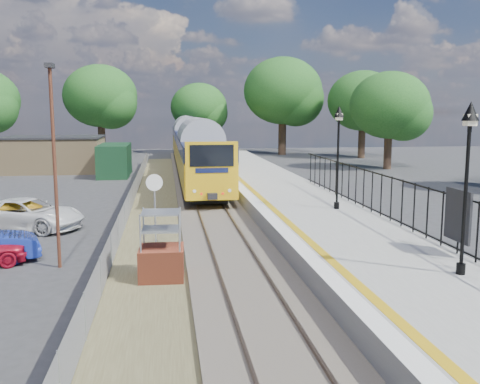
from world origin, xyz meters
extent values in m
plane|color=#2D2D30|center=(0.00, 0.00, 0.00)|extent=(120.00, 120.00, 0.00)
cube|color=#473F38|center=(0.00, 10.00, 0.10)|extent=(3.40, 80.00, 0.20)
cube|color=#4C472D|center=(-2.90, 8.00, 0.03)|extent=(2.60, 70.00, 0.06)
cube|color=brown|center=(-0.72, 10.00, 0.22)|extent=(0.07, 80.00, 0.14)
cube|color=brown|center=(0.72, 10.00, 0.22)|extent=(0.07, 80.00, 0.14)
cube|color=gray|center=(4.20, 8.00, 0.45)|extent=(5.00, 70.00, 0.90)
cube|color=silver|center=(1.95, 8.00, 0.91)|extent=(0.50, 70.00, 0.01)
cube|color=gold|center=(2.45, 8.00, 0.91)|extent=(0.30, 70.00, 0.01)
cylinder|color=black|center=(5.50, -4.00, 1.05)|extent=(0.24, 0.24, 0.30)
cylinder|color=black|center=(5.50, -4.00, 2.90)|extent=(0.10, 0.10, 3.70)
cube|color=black|center=(5.50, -4.00, 4.85)|extent=(0.08, 0.08, 0.30)
cube|color=beige|center=(5.50, -4.00, 5.02)|extent=(0.26, 0.26, 0.30)
cone|color=black|center=(5.50, -4.00, 5.25)|extent=(0.44, 0.44, 0.50)
cylinder|color=black|center=(5.30, 6.00, 1.05)|extent=(0.24, 0.24, 0.30)
cylinder|color=black|center=(5.30, 6.00, 2.90)|extent=(0.10, 0.10, 3.70)
cube|color=black|center=(5.30, 6.00, 4.85)|extent=(0.08, 0.08, 0.30)
cube|color=beige|center=(5.30, 6.00, 5.02)|extent=(0.26, 0.26, 0.30)
cone|color=black|center=(5.30, 6.00, 5.25)|extent=(0.44, 0.44, 0.50)
cube|color=black|center=(6.55, 2.50, 2.65)|extent=(0.05, 26.00, 0.05)
cube|color=black|center=(6.50, -2.00, 2.10)|extent=(0.08, 1.40, 1.60)
cube|color=#A1855A|center=(-12.00, 32.00, 1.50)|extent=(8.00, 6.00, 3.00)
cube|color=black|center=(-12.00, 32.00, 3.05)|extent=(8.20, 6.20, 0.15)
cube|color=#12341A|center=(-6.50, 28.00, 1.30)|extent=(2.40, 6.00, 2.60)
cylinder|color=#332319|center=(-10.00, 50.00, 1.92)|extent=(0.88, 0.88, 3.85)
ellipsoid|color=#184918|center=(-10.00, 50.00, 7.15)|extent=(8.80, 8.80, 7.48)
cylinder|color=#332319|center=(2.00, 52.00, 1.57)|extent=(0.72, 0.72, 3.15)
ellipsoid|color=#184918|center=(2.00, 52.00, 5.85)|extent=(7.20, 7.20, 6.12)
cylinder|color=#332319|center=(12.00, 48.00, 2.10)|extent=(0.96, 0.96, 4.20)
ellipsoid|color=#184918|center=(12.00, 48.00, 7.80)|extent=(9.60, 9.60, 8.16)
cylinder|color=#332319|center=(20.00, 42.00, 1.75)|extent=(0.80, 0.80, 3.50)
ellipsoid|color=#184918|center=(20.00, 42.00, 6.50)|extent=(8.00, 8.00, 6.80)
cylinder|color=#332319|center=(18.00, 30.00, 1.57)|extent=(0.72, 0.72, 3.15)
ellipsoid|color=#184918|center=(18.00, 30.00, 5.85)|extent=(7.20, 7.20, 6.12)
cube|color=gold|center=(0.00, 20.18, 1.69)|extent=(2.80, 20.00, 1.90)
cube|color=#10173D|center=(0.00, 20.18, 2.99)|extent=(2.82, 20.00, 0.90)
cube|color=black|center=(0.00, 20.18, 2.99)|extent=(2.82, 18.00, 0.70)
cube|color=black|center=(0.00, 20.18, 0.51)|extent=(2.00, 18.00, 0.45)
cube|color=gold|center=(0.00, 40.78, 1.69)|extent=(2.80, 20.00, 1.90)
cube|color=#10173D|center=(0.00, 40.78, 2.99)|extent=(2.82, 20.00, 0.90)
cube|color=black|center=(0.00, 40.78, 2.99)|extent=(2.82, 18.00, 0.70)
cube|color=black|center=(0.00, 40.78, 0.51)|extent=(2.00, 18.00, 0.45)
cube|color=black|center=(0.00, 9.97, 3.04)|extent=(2.24, 0.04, 1.10)
cube|color=#953E25|center=(-2.50, -0.58, 0.53)|extent=(1.43, 1.43, 1.06)
cylinder|color=#999EA3|center=(-2.74, 2.42, 1.35)|extent=(0.06, 0.06, 2.71)
cylinder|color=silver|center=(-2.74, 2.37, 2.71)|extent=(0.61, 0.07, 0.61)
cylinder|color=#552B1C|center=(-5.94, 1.28, 3.33)|extent=(0.12, 0.12, 6.65)
cube|color=black|center=(-5.94, 1.28, 6.70)|extent=(0.25, 0.50, 0.15)
imported|color=#C38E17|center=(-8.72, 8.08, 0.64)|extent=(4.73, 3.29, 1.27)
imported|color=silver|center=(-8.48, 7.57, 0.70)|extent=(5.54, 4.00, 1.40)
camera|label=1|loc=(-2.30, -16.94, 5.22)|focal=40.00mm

